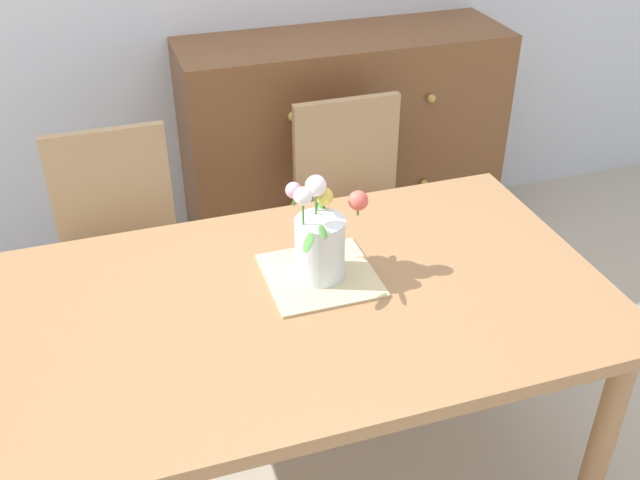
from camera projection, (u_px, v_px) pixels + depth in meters
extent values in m
cube|color=#9E7047|center=(307.00, 302.00, 1.97)|extent=(1.62, 0.96, 0.04)
cylinder|color=#9E7047|center=(602.00, 444.00, 2.05)|extent=(0.07, 0.07, 0.71)
cylinder|color=#9E7047|center=(48.00, 368.00, 2.31)|extent=(0.07, 0.07, 0.71)
cylinder|color=#9E7047|center=(467.00, 283.00, 2.69)|extent=(0.07, 0.07, 0.71)
cube|color=tan|center=(125.00, 266.00, 2.60)|extent=(0.42, 0.42, 0.04)
cylinder|color=tan|center=(191.00, 339.00, 2.63)|extent=(0.04, 0.04, 0.44)
cylinder|color=tan|center=(87.00, 361.00, 2.54)|extent=(0.04, 0.04, 0.44)
cylinder|color=tan|center=(176.00, 283.00, 2.92)|extent=(0.04, 0.04, 0.44)
cylinder|color=tan|center=(81.00, 300.00, 2.82)|extent=(0.04, 0.04, 0.44)
cube|color=tan|center=(111.00, 184.00, 2.63)|extent=(0.42, 0.04, 0.42)
cube|color=tan|center=(362.00, 225.00, 2.83)|extent=(0.42, 0.42, 0.04)
cylinder|color=tan|center=(420.00, 293.00, 2.86)|extent=(0.04, 0.04, 0.44)
cylinder|color=tan|center=(332.00, 311.00, 2.77)|extent=(0.04, 0.04, 0.44)
cylinder|color=tan|center=(385.00, 244.00, 3.15)|extent=(0.04, 0.04, 0.44)
cylinder|color=tan|center=(304.00, 259.00, 3.05)|extent=(0.04, 0.04, 0.44)
cube|color=tan|center=(346.00, 150.00, 2.86)|extent=(0.42, 0.04, 0.42)
cube|color=brown|center=(343.00, 146.00, 3.31)|extent=(1.40, 0.44, 1.00)
sphere|color=#B7933D|center=(292.00, 117.00, 2.90)|extent=(0.04, 0.04, 0.04)
sphere|color=#B7933D|center=(432.00, 99.00, 3.05)|extent=(0.04, 0.04, 0.04)
sphere|color=#B7933D|center=(294.00, 205.00, 3.11)|extent=(0.04, 0.04, 0.04)
sphere|color=#B7933D|center=(424.00, 184.00, 3.27)|extent=(0.04, 0.04, 0.04)
cube|color=#CCB789|center=(320.00, 275.00, 2.04)|extent=(0.30, 0.30, 0.01)
cylinder|color=silver|center=(320.00, 248.00, 1.99)|extent=(0.14, 0.14, 0.17)
sphere|color=white|center=(316.00, 186.00, 1.92)|extent=(0.06, 0.06, 0.06)
cylinder|color=#478438|center=(316.00, 202.00, 1.95)|extent=(0.01, 0.01, 0.10)
sphere|color=#B266C6|center=(317.00, 185.00, 1.94)|extent=(0.05, 0.05, 0.05)
cylinder|color=#478438|center=(317.00, 199.00, 1.97)|extent=(0.01, 0.01, 0.09)
sphere|color=#EFD14C|center=(324.00, 196.00, 1.98)|extent=(0.05, 0.05, 0.05)
cylinder|color=#478438|center=(324.00, 204.00, 1.99)|extent=(0.01, 0.01, 0.04)
sphere|color=#E55B4C|center=(358.00, 201.00, 1.96)|extent=(0.05, 0.05, 0.05)
cylinder|color=#478438|center=(358.00, 208.00, 1.97)|extent=(0.01, 0.01, 0.04)
sphere|color=white|center=(303.00, 196.00, 1.88)|extent=(0.05, 0.05, 0.05)
cylinder|color=#478438|center=(303.00, 212.00, 1.91)|extent=(0.01, 0.01, 0.09)
sphere|color=#EA9EBC|center=(294.00, 190.00, 2.00)|extent=(0.05, 0.05, 0.05)
cylinder|color=#478438|center=(294.00, 198.00, 2.01)|extent=(0.01, 0.01, 0.05)
ellipsoid|color=#478438|center=(321.00, 204.00, 2.01)|extent=(0.05, 0.07, 0.03)
ellipsoid|color=#478438|center=(309.00, 242.00, 1.85)|extent=(0.06, 0.07, 0.03)
ellipsoid|color=#478438|center=(323.00, 232.00, 1.86)|extent=(0.04, 0.07, 0.02)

